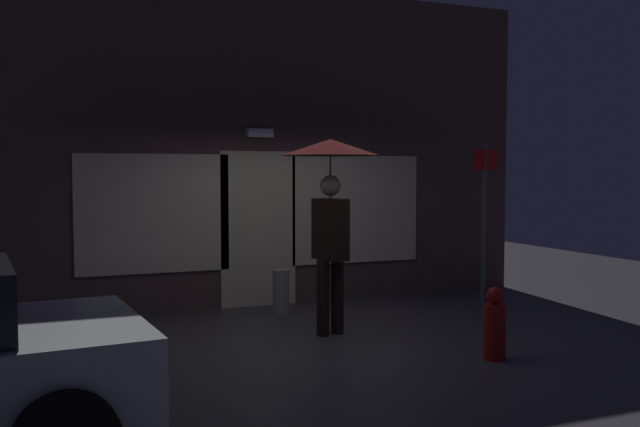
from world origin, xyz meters
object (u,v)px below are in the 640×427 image
at_px(street_sign_post, 484,212).
at_px(sidewalk_bollard, 281,292).
at_px(fire_hydrant, 495,326).
at_px(person_with_umbrella, 330,181).

xyz_separation_m(street_sign_post, sidewalk_bollard, (-2.97, 0.38, -1.03)).
bearing_deg(fire_hydrant, person_with_umbrella, 124.58).
bearing_deg(street_sign_post, sidewalk_bollard, 172.67).
distance_m(person_with_umbrella, sidewalk_bollard, 2.01).
bearing_deg(fire_hydrant, sidewalk_bollard, 113.23).
height_order(person_with_umbrella, sidewalk_bollard, person_with_umbrella).
bearing_deg(sidewalk_bollard, person_with_umbrella, -83.60).
bearing_deg(street_sign_post, fire_hydrant, -123.31).
distance_m(street_sign_post, sidewalk_bollard, 3.17).
height_order(street_sign_post, fire_hydrant, street_sign_post).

